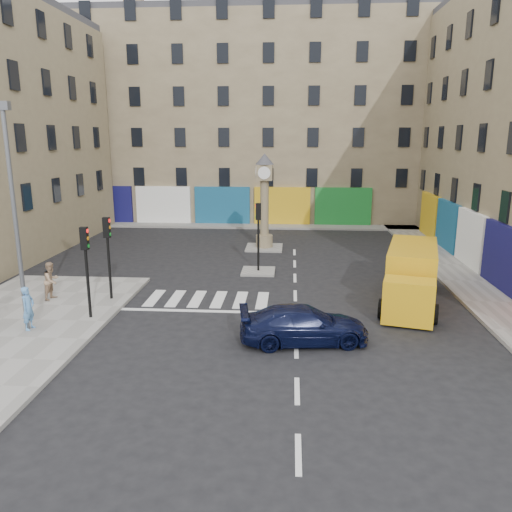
# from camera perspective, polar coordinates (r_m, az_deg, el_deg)

# --- Properties ---
(ground) EXTENTS (120.00, 120.00, 0.00)m
(ground) POSITION_cam_1_polar(r_m,az_deg,el_deg) (19.74, 4.58, -8.16)
(ground) COLOR black
(ground) RESTS_ON ground
(sidewalk_right) EXTENTS (2.60, 30.00, 0.15)m
(sidewalk_right) POSITION_cam_1_polar(r_m,az_deg,el_deg) (30.59, 20.96, -1.01)
(sidewalk_right) COLOR gray
(sidewalk_right) RESTS_ON ground
(sidewalk_far) EXTENTS (32.00, 2.40, 0.15)m
(sidewalk_far) POSITION_cam_1_polar(r_m,az_deg,el_deg) (41.35, -1.20, 3.49)
(sidewalk_far) COLOR gray
(sidewalk_far) RESTS_ON ground
(island_near) EXTENTS (1.80, 1.80, 0.12)m
(island_near) POSITION_cam_1_polar(r_m,az_deg,el_deg) (27.37, 0.27, -1.76)
(island_near) COLOR gray
(island_near) RESTS_ON ground
(island_far) EXTENTS (2.40, 2.40, 0.12)m
(island_far) POSITION_cam_1_polar(r_m,az_deg,el_deg) (33.19, 0.95, 0.96)
(island_far) COLOR gray
(island_far) RESTS_ON ground
(building_far) EXTENTS (32.00, 10.00, 17.00)m
(building_far) POSITION_cam_1_polar(r_m,az_deg,el_deg) (46.51, -0.58, 15.03)
(building_far) COLOR gray
(building_far) RESTS_ON ground
(traffic_light_left_near) EXTENTS (0.28, 0.22, 3.70)m
(traffic_light_left_near) POSITION_cam_1_polar(r_m,az_deg,el_deg) (20.74, -18.86, -0.19)
(traffic_light_left_near) COLOR black
(traffic_light_left_near) RESTS_ON sidewalk_left
(traffic_light_left_far) EXTENTS (0.28, 0.22, 3.70)m
(traffic_light_left_far) POSITION_cam_1_polar(r_m,az_deg,el_deg) (22.91, -16.58, 1.23)
(traffic_light_left_far) COLOR black
(traffic_light_left_far) RESTS_ON sidewalk_left
(traffic_light_island) EXTENTS (0.28, 0.22, 3.70)m
(traffic_light_island) POSITION_cam_1_polar(r_m,az_deg,el_deg) (26.82, 0.27, 3.46)
(traffic_light_island) COLOR black
(traffic_light_island) RESTS_ON island_near
(lamp_post) EXTENTS (0.50, 0.25, 8.30)m
(lamp_post) POSITION_cam_1_polar(r_m,az_deg,el_deg) (19.97, -25.93, 5.02)
(lamp_post) COLOR #595B60
(lamp_post) RESTS_ON sidewalk_left
(clock_pillar) EXTENTS (1.20, 1.20, 6.10)m
(clock_pillar) POSITION_cam_1_polar(r_m,az_deg,el_deg) (32.60, 0.97, 6.96)
(clock_pillar) COLOR #887A59
(clock_pillar) RESTS_ON island_far
(navy_sedan) EXTENTS (4.85, 2.52, 1.34)m
(navy_sedan) POSITION_cam_1_polar(r_m,az_deg,el_deg) (18.20, 5.50, -7.83)
(navy_sedan) COLOR black
(navy_sedan) RESTS_ON ground
(yellow_van) EXTENTS (3.64, 7.04, 2.46)m
(yellow_van) POSITION_cam_1_polar(r_m,az_deg,el_deg) (23.35, 17.31, -2.14)
(yellow_van) COLOR gold
(yellow_van) RESTS_ON ground
(pedestrian_blue) EXTENTS (0.46, 0.65, 1.67)m
(pedestrian_blue) POSITION_cam_1_polar(r_m,az_deg,el_deg) (20.71, -24.59, -5.43)
(pedestrian_blue) COLOR #568CC4
(pedestrian_blue) RESTS_ON sidewalk_left
(pedestrian_tan) EXTENTS (0.80, 0.94, 1.70)m
(pedestrian_tan) POSITION_cam_1_polar(r_m,az_deg,el_deg) (24.09, -22.33, -2.62)
(pedestrian_tan) COLOR #9C7D60
(pedestrian_tan) RESTS_ON sidewalk_left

